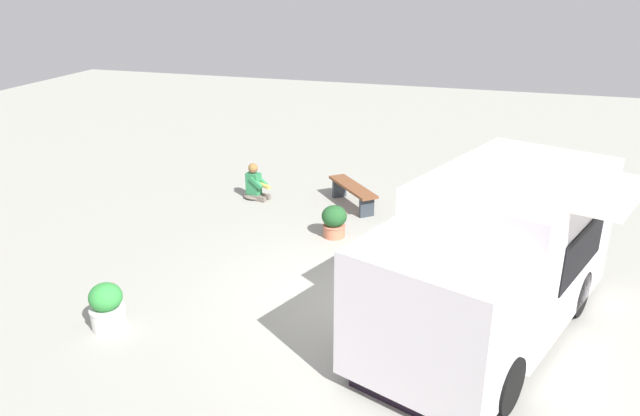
{
  "coord_description": "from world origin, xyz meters",
  "views": [
    {
      "loc": [
        -1.91,
        8.55,
        5.08
      ],
      "look_at": [
        0.92,
        -0.65,
        1.29
      ],
      "focal_mm": 34.0,
      "sensor_mm": 36.0,
      "label": 1
    }
  ],
  "objects_px": {
    "planter_flowering_side": "(334,221)",
    "person_customer": "(255,185)",
    "planter_flowering_far": "(107,306)",
    "plaza_bench": "(353,191)",
    "food_truck": "(493,261)"
  },
  "relations": [
    {
      "from": "planter_flowering_far",
      "to": "plaza_bench",
      "type": "bearing_deg",
      "value": -110.75
    },
    {
      "from": "planter_flowering_far",
      "to": "plaza_bench",
      "type": "height_order",
      "value": "planter_flowering_far"
    },
    {
      "from": "person_customer",
      "to": "plaza_bench",
      "type": "xyz_separation_m",
      "value": [
        -2.34,
        -0.18,
        0.04
      ]
    },
    {
      "from": "planter_flowering_side",
      "to": "plaza_bench",
      "type": "distance_m",
      "value": 1.76
    },
    {
      "from": "plaza_bench",
      "to": "planter_flowering_far",
      "type": "bearing_deg",
      "value": 69.25
    },
    {
      "from": "person_customer",
      "to": "planter_flowering_side",
      "type": "xyz_separation_m",
      "value": [
        -2.41,
        1.58,
        0.0
      ]
    },
    {
      "from": "food_truck",
      "to": "planter_flowering_far",
      "type": "xyz_separation_m",
      "value": [
        5.49,
        1.69,
        -0.76
      ]
    },
    {
      "from": "food_truck",
      "to": "person_customer",
      "type": "distance_m",
      "value": 6.97
    },
    {
      "from": "planter_flowering_side",
      "to": "plaza_bench",
      "type": "bearing_deg",
      "value": -87.83
    },
    {
      "from": "planter_flowering_far",
      "to": "person_customer",
      "type": "bearing_deg",
      "value": -89.45
    },
    {
      "from": "food_truck",
      "to": "planter_flowering_side",
      "type": "height_order",
      "value": "food_truck"
    },
    {
      "from": "person_customer",
      "to": "plaza_bench",
      "type": "distance_m",
      "value": 2.35
    },
    {
      "from": "person_customer",
      "to": "planter_flowering_side",
      "type": "relative_size",
      "value": 1.3
    },
    {
      "from": "planter_flowering_side",
      "to": "person_customer",
      "type": "bearing_deg",
      "value": -33.35
    },
    {
      "from": "planter_flowering_side",
      "to": "plaza_bench",
      "type": "height_order",
      "value": "planter_flowering_side"
    }
  ]
}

